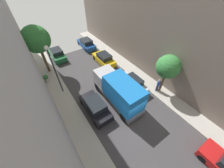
% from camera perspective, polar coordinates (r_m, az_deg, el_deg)
% --- Properties ---
extents(ground, '(32.00, 32.00, 0.00)m').
position_cam_1_polar(ground, '(13.67, 9.78, -15.00)').
color(ground, '#423F42').
extents(sidewalk_left, '(2.00, 44.00, 0.15)m').
position_cam_1_polar(sidewalk_left, '(12.36, -9.72, -26.28)').
color(sidewalk_left, '#B7B2A8').
rests_on(sidewalk_left, ground).
extents(sidewalk_right, '(2.00, 44.00, 0.15)m').
position_cam_1_polar(sidewalk_right, '(16.35, 22.97, -5.25)').
color(sidewalk_right, '#B7B2A8').
rests_on(sidewalk_right, ground).
extents(parked_car_left_2, '(1.78, 4.20, 1.57)m').
position_cam_1_polar(parked_car_left_2, '(13.51, -7.37, -10.02)').
color(parked_car_left_2, black).
rests_on(parked_car_left_2, ground).
extents(parked_car_left_3, '(1.78, 4.20, 1.57)m').
position_cam_1_polar(parked_car_left_3, '(22.73, -23.11, 12.05)').
color(parked_car_left_3, '#1E6638').
rests_on(parked_car_left_3, ground).
extents(parked_car_right_2, '(1.78, 4.20, 1.57)m').
position_cam_1_polar(parked_car_right_2, '(15.88, 8.86, 0.32)').
color(parked_car_right_2, silver).
rests_on(parked_car_right_2, ground).
extents(parked_car_right_3, '(1.78, 4.20, 1.57)m').
position_cam_1_polar(parked_car_right_3, '(19.89, -3.59, 11.01)').
color(parked_car_right_3, gold).
rests_on(parked_car_right_3, ground).
extents(parked_car_right_4, '(1.78, 4.20, 1.57)m').
position_cam_1_polar(parked_car_right_4, '(24.46, -11.25, 17.05)').
color(parked_car_right_4, '#194799').
rests_on(parked_car_right_4, ground).
extents(delivery_truck, '(2.26, 6.60, 3.38)m').
position_cam_1_polar(delivery_truck, '(13.42, 2.88, -2.88)').
color(delivery_truck, '#4C4C51').
rests_on(delivery_truck, ground).
extents(pedestrian, '(0.40, 0.36, 1.72)m').
position_cam_1_polar(pedestrian, '(15.95, 19.76, -0.29)').
color(pedestrian, '#2D334C').
rests_on(pedestrian, sidewalk_right).
extents(street_tree_0, '(3.22, 3.22, 6.29)m').
position_cam_1_polar(street_tree_0, '(18.28, -30.51, 16.54)').
color(street_tree_0, brown).
rests_on(street_tree_0, sidewalk_left).
extents(street_tree_1, '(2.46, 2.46, 4.81)m').
position_cam_1_polar(street_tree_1, '(14.41, 23.52, 6.92)').
color(street_tree_1, brown).
rests_on(street_tree_1, sidewalk_right).
extents(potted_plant_1, '(0.60, 0.60, 0.97)m').
position_cam_1_polar(potted_plant_1, '(18.49, -27.23, 2.44)').
color(potted_plant_1, '#B2A899').
rests_on(potted_plant_1, sidewalk_left).
extents(lamp_post, '(0.44, 0.44, 5.91)m').
position_cam_1_polar(lamp_post, '(14.30, -24.71, 7.73)').
color(lamp_post, '#333338').
rests_on(lamp_post, sidewalk_left).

